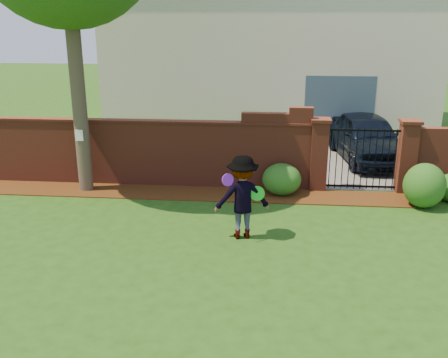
# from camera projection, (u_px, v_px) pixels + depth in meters

# --- Properties ---
(ground) EXTENTS (80.00, 80.00, 0.01)m
(ground) POSITION_uv_depth(u_px,v_px,m) (207.00, 253.00, 9.63)
(ground) COLOR #214812
(ground) RESTS_ON ground
(mulch_bed) EXTENTS (11.10, 1.08, 0.03)m
(mulch_bed) POSITION_uv_depth(u_px,v_px,m) (186.00, 193.00, 12.88)
(mulch_bed) COLOR #3D1F0B
(mulch_bed) RESTS_ON ground
(brick_wall) EXTENTS (8.70, 0.31, 2.16)m
(brick_wall) POSITION_uv_depth(u_px,v_px,m) (150.00, 151.00, 13.32)
(brick_wall) COLOR maroon
(brick_wall) RESTS_ON ground
(pillar_left) EXTENTS (0.50, 0.50, 1.88)m
(pillar_left) POSITION_uv_depth(u_px,v_px,m) (319.00, 154.00, 12.92)
(pillar_left) COLOR maroon
(pillar_left) RESTS_ON ground
(pillar_right) EXTENTS (0.50, 0.50, 1.88)m
(pillar_right) POSITION_uv_depth(u_px,v_px,m) (407.00, 156.00, 12.72)
(pillar_right) COLOR maroon
(pillar_right) RESTS_ON ground
(iron_gate) EXTENTS (1.78, 0.03, 1.60)m
(iron_gate) POSITION_uv_depth(u_px,v_px,m) (362.00, 159.00, 12.85)
(iron_gate) COLOR black
(iron_gate) RESTS_ON ground
(driveway) EXTENTS (3.20, 8.00, 0.01)m
(driveway) POSITION_uv_depth(u_px,v_px,m) (340.00, 152.00, 16.90)
(driveway) COLOR slate
(driveway) RESTS_ON ground
(house) EXTENTS (12.40, 6.40, 6.30)m
(house) POSITION_uv_depth(u_px,v_px,m) (269.00, 47.00, 19.95)
(house) COLOR beige
(house) RESTS_ON ground
(car) EXTENTS (2.24, 4.48, 1.46)m
(car) POSITION_uv_depth(u_px,v_px,m) (369.00, 139.00, 15.49)
(car) COLOR black
(car) RESTS_ON ground
(paper_notice) EXTENTS (0.20, 0.01, 0.28)m
(paper_notice) POSITION_uv_depth(u_px,v_px,m) (79.00, 135.00, 12.53)
(paper_notice) COLOR white
(paper_notice) RESTS_ON tree
(shrub_left) EXTENTS (0.98, 0.98, 0.81)m
(shrub_left) POSITION_uv_depth(u_px,v_px,m) (282.00, 179.00, 12.71)
(shrub_left) COLOR #185218
(shrub_left) RESTS_ON ground
(shrub_middle) EXTENTS (0.97, 0.97, 1.07)m
(shrub_middle) POSITION_uv_depth(u_px,v_px,m) (424.00, 186.00, 11.83)
(shrub_middle) COLOR #185218
(shrub_middle) RESTS_ON ground
(man) EXTENTS (1.22, 0.86, 1.72)m
(man) POSITION_uv_depth(u_px,v_px,m) (242.00, 198.00, 10.07)
(man) COLOR gray
(man) RESTS_ON ground
(frisbee_purple) EXTENTS (0.25, 0.21, 0.25)m
(frisbee_purple) POSITION_uv_depth(u_px,v_px,m) (228.00, 180.00, 9.69)
(frisbee_purple) COLOR purple
(frisbee_purple) RESTS_ON man
(frisbee_green) EXTENTS (0.30, 0.08, 0.30)m
(frisbee_green) POSITION_uv_depth(u_px,v_px,m) (257.00, 193.00, 9.96)
(frisbee_green) COLOR green
(frisbee_green) RESTS_ON man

